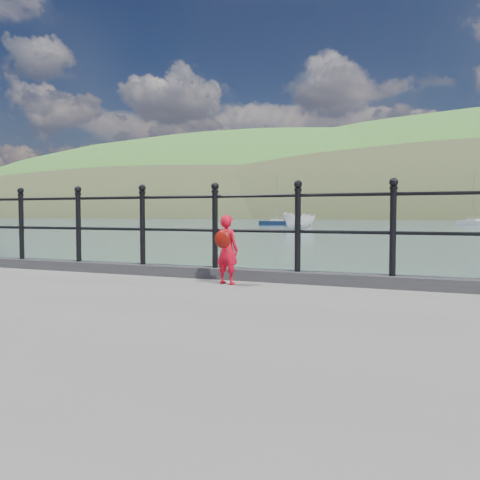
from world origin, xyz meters
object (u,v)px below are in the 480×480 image
at_px(railing, 255,220).
at_px(sailboat_left, 277,223).
at_px(child, 227,249).
at_px(launch_white, 299,221).
at_px(sailboat_deep, 473,223).

relative_size(railing, sailboat_left, 2.25).
bearing_deg(sailboat_left, child, -83.65).
bearing_deg(child, launch_white, -62.89).
relative_size(child, sailboat_deep, 0.10).
bearing_deg(railing, sailboat_left, 108.52).
distance_m(railing, sailboat_deep, 88.67).
xyz_separation_m(sailboat_deep, sailboat_left, (-29.47, -16.92, -0.00)).
relative_size(launch_white, sailboat_deep, 0.59).
relative_size(launch_white, sailboat_left, 0.65).
xyz_separation_m(launch_white, sailboat_deep, (20.58, 34.53, -0.67)).
bearing_deg(child, sailboat_left, -59.93).
bearing_deg(railing, launch_white, 105.62).
xyz_separation_m(railing, sailboat_deep, (5.50, 88.49, -1.48)).
bearing_deg(launch_white, sailboat_deep, 88.77).
xyz_separation_m(launch_white, sailboat_left, (-8.88, 17.61, -0.67)).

